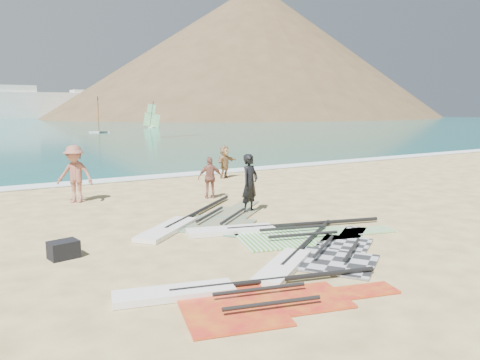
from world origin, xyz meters
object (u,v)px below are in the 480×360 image
person_wetsuit (250,184)px  beachgoer_back (210,178)px  beachgoer_right (225,162)px  rig_orange (201,221)px  rig_grey (316,256)px  beachgoer_mid (75,174)px  rig_red (235,297)px  rig_green (276,232)px  gear_bag_near (64,250)px

person_wetsuit → beachgoer_back: (0.07, 2.75, -0.17)m
beachgoer_right → rig_orange: bearing=-151.5°
rig_grey → beachgoer_right: beachgoer_right is taller
beachgoer_right → beachgoer_mid: bearing=170.2°
rig_orange → beachgoer_back: (1.98, 3.13, 0.71)m
rig_grey → rig_red: 2.86m
beachgoer_right → rig_grey: bearing=-137.6°
rig_orange → person_wetsuit: bearing=-28.4°
rig_grey → rig_orange: rig_orange is taller
person_wetsuit → beachgoer_right: person_wetsuit is taller
rig_red → beachgoer_back: (3.95, 8.29, 0.71)m
rig_grey → rig_green: bearing=44.5°
rig_orange → rig_grey: bearing=-120.1°
rig_grey → rig_green: 2.08m
rig_red → person_wetsuit: person_wetsuit is taller
person_wetsuit → rig_orange: bearing=168.4°
rig_green → rig_red: rig_green is taller
rig_grey → beachgoer_mid: 9.64m
rig_red → beachgoer_mid: beachgoer_mid is taller
rig_green → rig_orange: (-1.10, 2.12, 0.00)m
rig_orange → beachgoer_mid: beachgoer_mid is taller
gear_bag_near → person_wetsuit: (5.93, 1.64, 0.73)m
person_wetsuit → gear_bag_near: bearing=172.4°
rig_red → gear_bag_near: 4.40m
rig_grey → beachgoer_right: bearing=34.9°
rig_grey → beachgoer_back: 7.44m
rig_orange → rig_green: bearing=-102.4°
rig_green → beachgoer_back: (0.88, 5.25, 0.71)m
beachgoer_mid → beachgoer_right: bearing=57.6°
gear_bag_near → beachgoer_right: size_ratio=0.40×
rig_green → beachgoer_back: beachgoer_back is taller
rig_red → gear_bag_near: gear_bag_near is taller
person_wetsuit → beachgoer_mid: bearing=110.3°
beachgoer_mid → beachgoer_right: beachgoer_mid is taller
person_wetsuit → rig_grey: bearing=-127.8°
gear_bag_near → rig_orange: bearing=17.3°
rig_grey → rig_orange: 4.22m
person_wetsuit → beachgoer_mid: 6.24m
gear_bag_near → person_wetsuit: bearing=15.4°
rig_green → beachgoer_right: beachgoer_right is taller
rig_grey → beachgoer_back: beachgoer_back is taller
rig_grey → beachgoer_mid: size_ratio=2.46×
rig_green → person_wetsuit: bearing=88.1°
rig_grey → rig_red: same height
beachgoer_right → person_wetsuit: bearing=-141.0°
beachgoer_right → beachgoer_back: bearing=-153.1°
rig_grey → gear_bag_near: gear_bag_near is taller
beachgoer_back → rig_grey: bearing=97.4°
rig_green → rig_grey: bearing=-84.7°
rig_orange → beachgoer_right: (4.93, 7.21, 0.72)m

